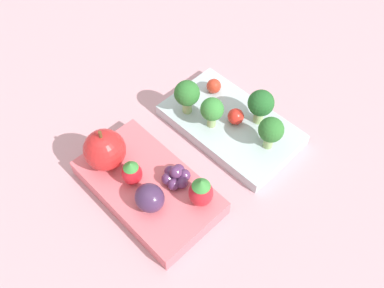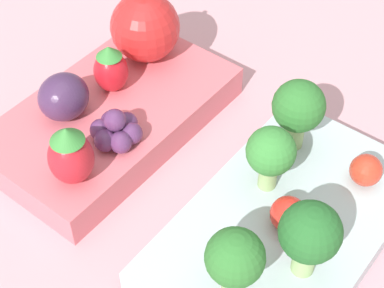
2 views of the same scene
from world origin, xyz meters
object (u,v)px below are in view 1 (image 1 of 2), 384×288
at_px(grape_cluster, 176,176).
at_px(bento_box_fruit, 148,187).
at_px(cherry_tomato_1, 236,117).
at_px(apple, 105,150).
at_px(plum, 150,198).
at_px(broccoli_floret_2, 261,104).
at_px(bento_box_savoury, 232,126).
at_px(broccoli_floret_1, 187,94).
at_px(broccoli_floret_3, 212,110).
at_px(strawberry_0, 201,192).
at_px(strawberry_1, 132,173).
at_px(broccoli_floret_0, 271,131).
at_px(cherry_tomato_0, 214,86).

bearing_deg(grape_cluster, bento_box_fruit, -130.34).
bearing_deg(cherry_tomato_1, apple, -110.37).
bearing_deg(plum, bento_box_fruit, 148.19).
relative_size(broccoli_floret_2, plum, 1.49).
height_order(bento_box_savoury, broccoli_floret_1, broccoli_floret_1).
relative_size(broccoli_floret_2, cherry_tomato_1, 2.41).
relative_size(broccoli_floret_3, strawberry_0, 1.08).
bearing_deg(grape_cluster, strawberry_1, -133.33).
xyz_separation_m(broccoli_floret_0, broccoli_floret_1, (-0.12, -0.04, 0.00)).
bearing_deg(strawberry_1, broccoli_floret_0, 65.13).
bearing_deg(apple, cherry_tomato_1, 69.63).
relative_size(broccoli_floret_1, broccoli_floret_3, 1.12).
height_order(broccoli_floret_0, cherry_tomato_0, broccoli_floret_0).
bearing_deg(cherry_tomato_1, strawberry_0, -64.85).
height_order(apple, grape_cluster, apple).
bearing_deg(bento_box_savoury, broccoli_floret_1, -151.48).
relative_size(broccoli_floret_1, strawberry_1, 1.41).
bearing_deg(strawberry_1, grape_cluster, 46.67).
height_order(broccoli_floret_3, grape_cluster, broccoli_floret_3).
relative_size(bento_box_savoury, broccoli_floret_2, 3.48).
height_order(broccoli_floret_3, cherry_tomato_1, broccoli_floret_3).
bearing_deg(cherry_tomato_1, broccoli_floret_3, -124.69).
distance_m(broccoli_floret_2, cherry_tomato_0, 0.09).
bearing_deg(broccoli_floret_0, bento_box_fruit, -112.47).
xyz_separation_m(cherry_tomato_1, plum, (0.02, -0.18, 0.01)).
height_order(apple, strawberry_0, apple).
bearing_deg(plum, cherry_tomato_0, 113.41).
relative_size(bento_box_savoury, broccoli_floret_1, 3.51).
relative_size(cherry_tomato_1, strawberry_0, 0.51).
xyz_separation_m(bento_box_savoury, bento_box_fruit, (-0.00, -0.16, 0.00)).
distance_m(cherry_tomato_0, grape_cluster, 0.18).
distance_m(broccoli_floret_1, plum, 0.17).
bearing_deg(broccoli_floret_0, broccoli_floret_3, -159.62).
xyz_separation_m(broccoli_floret_1, broccoli_floret_3, (0.04, 0.01, -0.00)).
relative_size(broccoli_floret_1, strawberry_0, 1.21).
distance_m(broccoli_floret_0, broccoli_floret_3, 0.09).
height_order(bento_box_savoury, strawberry_0, strawberry_0).
bearing_deg(strawberry_1, broccoli_floret_1, 107.65).
bearing_deg(broccoli_floret_0, grape_cluster, -107.67).
xyz_separation_m(broccoli_floret_3, cherry_tomato_1, (0.02, 0.03, -0.02)).
bearing_deg(broccoli_floret_2, broccoli_floret_0, -31.94).
relative_size(cherry_tomato_0, plum, 0.58).
xyz_separation_m(bento_box_savoury, cherry_tomato_1, (0.00, 0.00, 0.02)).
distance_m(broccoli_floret_1, broccoli_floret_2, 0.11).
bearing_deg(cherry_tomato_0, cherry_tomato_1, -17.80).
bearing_deg(broccoli_floret_0, cherry_tomato_1, -179.20).
bearing_deg(broccoli_floret_1, grape_cluster, -49.83).
distance_m(broccoli_floret_1, strawberry_1, 0.14).
relative_size(broccoli_floret_1, cherry_tomato_0, 2.53).
bearing_deg(strawberry_0, apple, -159.36).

